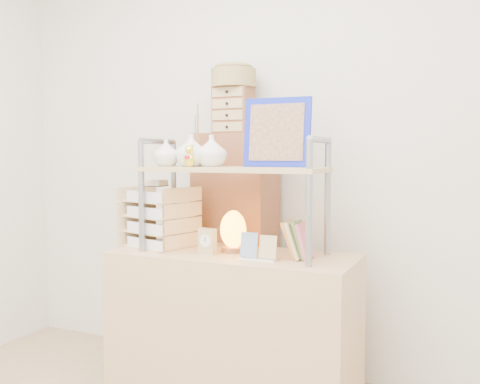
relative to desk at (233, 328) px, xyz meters
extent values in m
cube|color=silver|center=(0.00, 0.50, 0.93)|extent=(3.40, 0.02, 2.60)
cube|color=tan|center=(0.00, 0.00, 0.00)|extent=(1.20, 0.50, 0.75)
cube|color=brown|center=(-0.16, 0.37, 0.30)|extent=(0.47, 0.28, 1.35)
cylinder|color=gray|center=(-0.43, -0.15, 0.65)|extent=(0.03, 0.03, 0.55)
cylinder|color=gray|center=(-0.43, 0.15, 0.65)|extent=(0.03, 0.03, 0.55)
cylinder|color=gray|center=(-0.43, 0.00, 0.93)|extent=(0.03, 0.30, 0.03)
cylinder|color=gray|center=(0.43, -0.15, 0.65)|extent=(0.03, 0.03, 0.55)
cylinder|color=gray|center=(0.43, 0.15, 0.65)|extent=(0.03, 0.03, 0.55)
cylinder|color=gray|center=(0.43, 0.00, 0.93)|extent=(0.03, 0.30, 0.03)
cube|color=tan|center=(0.00, 0.00, 0.79)|extent=(0.90, 0.34, 0.02)
imported|color=silver|center=(-0.37, -0.02, 0.87)|extent=(0.13, 0.13, 0.14)
imported|color=silver|center=(-0.23, 0.00, 0.88)|extent=(0.16, 0.16, 0.16)
imported|color=silver|center=(-0.13, 0.02, 0.88)|extent=(0.15, 0.15, 0.16)
cylinder|color=#24479E|center=(-0.27, 0.12, 0.85)|extent=(0.07, 0.07, 0.10)
cube|color=#121FB2|center=(0.19, 0.10, 0.97)|extent=(0.34, 0.06, 0.34)
cube|color=brown|center=(0.19, 0.09, 0.97)|extent=(0.28, 0.03, 0.27)
cube|color=#CC5971|center=(0.37, 0.00, 0.46)|extent=(0.06, 0.12, 0.17)
cube|color=#638C46|center=(0.34, 0.02, 0.46)|extent=(0.07, 0.12, 0.17)
cube|color=tan|center=(0.32, 0.00, 0.46)|extent=(0.07, 0.13, 0.17)
cube|color=orange|center=(0.30, 0.02, 0.46)|extent=(0.08, 0.14, 0.16)
cube|color=#DDBA85|center=(-0.44, 0.01, 0.38)|extent=(0.35, 0.33, 0.01)
cube|color=white|center=(-0.44, -0.12, 0.41)|extent=(0.26, 0.08, 0.05)
cube|color=#DDBA85|center=(-0.44, 0.01, 0.46)|extent=(0.35, 0.33, 0.01)
cube|color=white|center=(-0.44, -0.12, 0.49)|extent=(0.26, 0.08, 0.05)
cube|color=#DDBA85|center=(-0.44, 0.01, 0.54)|extent=(0.35, 0.33, 0.01)
cube|color=white|center=(-0.44, -0.12, 0.57)|extent=(0.26, 0.08, 0.05)
cube|color=#DDBA85|center=(-0.44, 0.01, 0.62)|extent=(0.35, 0.33, 0.01)
cube|color=white|center=(-0.44, -0.12, 0.65)|extent=(0.26, 0.08, 0.05)
cube|color=beige|center=(-0.44, -0.01, 0.71)|extent=(0.09, 0.09, 0.03)
cylinder|color=brown|center=(-0.01, 0.03, 0.39)|extent=(0.12, 0.12, 0.03)
ellipsoid|color=orange|center=(-0.01, 0.03, 0.49)|extent=(0.14, 0.13, 0.18)
cube|color=tan|center=(-0.10, -0.08, 0.44)|extent=(0.09, 0.05, 0.13)
cylinder|color=white|center=(-0.10, -0.10, 0.44)|extent=(0.06, 0.01, 0.06)
cube|color=white|center=(0.17, -0.11, 0.38)|extent=(0.17, 0.05, 0.01)
cube|color=navy|center=(0.13, -0.11, 0.44)|extent=(0.08, 0.03, 0.11)
cube|color=tan|center=(0.22, -0.10, 0.44)|extent=(0.08, 0.02, 0.11)
cube|color=brown|center=(-0.16, 0.35, 1.10)|extent=(0.20, 0.15, 0.25)
cube|color=tan|center=(-0.16, 0.27, 1.01)|extent=(0.18, 0.01, 0.05)
cube|color=tan|center=(-0.16, 0.27, 1.07)|extent=(0.18, 0.01, 0.05)
cube|color=tan|center=(-0.16, 0.27, 1.13)|extent=(0.18, 0.01, 0.05)
cube|color=tan|center=(-0.16, 0.27, 1.19)|extent=(0.18, 0.01, 0.05)
cylinder|color=olive|center=(-0.16, 0.35, 1.28)|extent=(0.25, 0.25, 0.10)
camera|label=1|loc=(1.11, -2.34, 0.86)|focal=40.00mm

